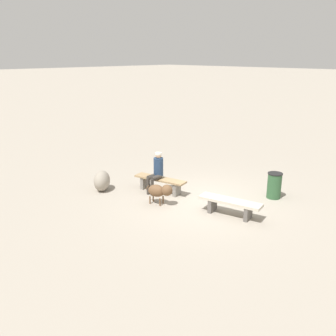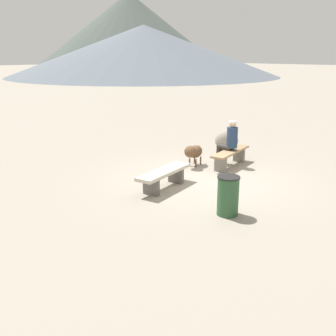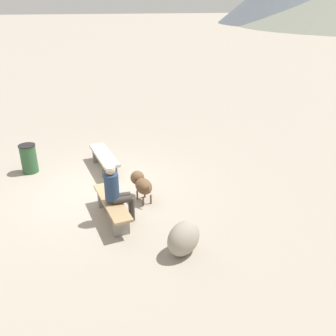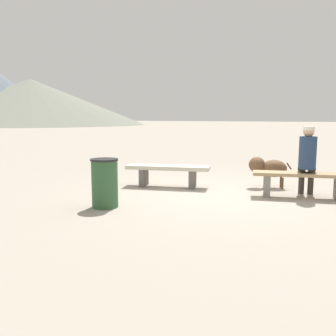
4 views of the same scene
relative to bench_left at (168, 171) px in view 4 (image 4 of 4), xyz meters
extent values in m
cube|color=#9E9384|center=(1.26, -0.27, -0.37)|extent=(210.00, 210.00, 0.06)
cube|color=#605B56|center=(-0.53, -0.12, -0.15)|extent=(0.20, 0.42, 0.38)
cube|color=#605B56|center=(0.53, 0.12, -0.15)|extent=(0.20, 0.42, 0.38)
cube|color=beige|center=(0.00, 0.00, 0.08)|extent=(1.84, 0.82, 0.08)
cube|color=gray|center=(2.11, -0.06, -0.13)|extent=(0.19, 0.35, 0.41)
cube|color=#A3845B|center=(2.73, 0.07, 0.10)|extent=(1.84, 0.78, 0.06)
cylinder|color=navy|center=(2.79, 0.09, 0.51)|extent=(0.31, 0.31, 0.60)
sphere|color=#D8A87F|center=(2.79, 0.09, 0.89)|extent=(0.20, 0.20, 0.20)
cylinder|color=silver|center=(2.79, 0.09, 0.95)|extent=(0.21, 0.21, 0.07)
cylinder|color=#38332D|center=(2.86, 0.30, 0.21)|extent=(0.18, 0.41, 0.15)
cylinder|color=#38332D|center=(2.85, 0.50, -0.07)|extent=(0.11, 0.11, 0.55)
cylinder|color=#38332D|center=(2.69, 0.28, 0.21)|extent=(0.18, 0.41, 0.15)
cylinder|color=#38332D|center=(2.68, 0.48, -0.07)|extent=(0.11, 0.11, 0.55)
ellipsoid|color=brown|center=(2.08, 0.86, 0.07)|extent=(0.62, 0.51, 0.37)
sphere|color=brown|center=(1.74, 0.75, 0.15)|extent=(0.34, 0.34, 0.34)
cylinder|color=brown|center=(1.95, 0.71, -0.23)|extent=(0.04, 0.04, 0.23)
cylinder|color=brown|center=(1.89, 0.90, -0.23)|extent=(0.04, 0.04, 0.23)
cylinder|color=brown|center=(2.28, 0.82, -0.23)|extent=(0.04, 0.04, 0.23)
cylinder|color=brown|center=(2.22, 1.01, -0.23)|extent=(0.04, 0.04, 0.23)
cylinder|color=brown|center=(2.38, 0.95, 0.13)|extent=(0.12, 0.07, 0.15)
cylinder|color=#2D5633|center=(-0.19, -2.07, 0.05)|extent=(0.43, 0.43, 0.79)
cylinder|color=black|center=(-0.19, -2.07, 0.46)|extent=(0.46, 0.46, 0.03)
cone|color=gray|center=(-47.74, 43.87, 3.76)|extent=(41.03, 41.03, 8.20)
camera|label=1|loc=(-5.57, 8.09, 4.02)|focal=39.93mm
camera|label=2|loc=(-6.27, -6.59, 2.84)|focal=42.08mm
camera|label=3|loc=(9.82, -0.07, 4.19)|focal=39.39mm
camera|label=4|loc=(3.32, -7.13, 1.17)|focal=39.59mm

